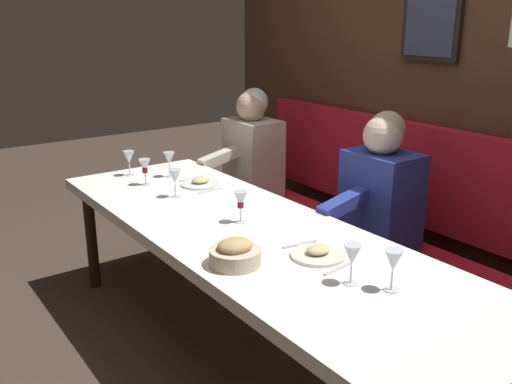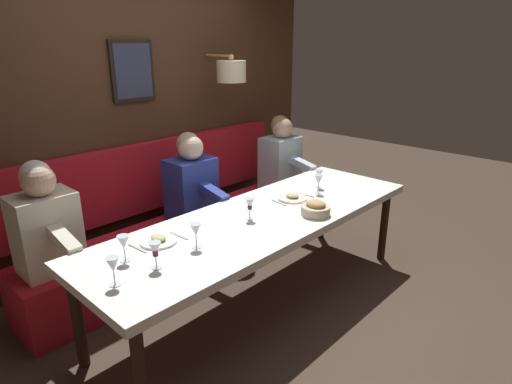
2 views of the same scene
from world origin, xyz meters
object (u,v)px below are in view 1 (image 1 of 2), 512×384
(diner_near, at_px, (381,186))
(wine_glass_6, at_px, (175,178))
(wine_glass_1, at_px, (169,159))
(wine_glass_3, at_px, (129,158))
(dining_table, at_px, (249,241))
(wine_glass_0, at_px, (352,256))
(wine_glass_4, at_px, (241,201))
(wine_glass_2, at_px, (145,167))
(diner_middle, at_px, (252,146))
(bread_bowl, at_px, (235,254))
(wine_glass_5, at_px, (393,262))

(diner_near, relative_size, wine_glass_6, 4.82)
(wine_glass_1, bearing_deg, wine_glass_3, 138.00)
(dining_table, distance_m, wine_glass_3, 1.26)
(dining_table, relative_size, wine_glass_3, 17.18)
(wine_glass_0, height_order, wine_glass_6, same)
(wine_glass_0, xyz_separation_m, wine_glass_4, (0.03, 0.81, -0.00))
(dining_table, distance_m, wine_glass_1, 1.09)
(diner_near, height_order, wine_glass_2, diner_near)
(diner_middle, distance_m, bread_bowl, 1.90)
(diner_middle, xyz_separation_m, wine_glass_0, (-0.89, -1.92, 0.04))
(wine_glass_2, bearing_deg, wine_glass_4, -83.00)
(wine_glass_0, bearing_deg, wine_glass_3, 92.01)
(bread_bowl, bearing_deg, wine_glass_1, 73.71)
(dining_table, height_order, diner_middle, diner_middle)
(diner_middle, xyz_separation_m, bread_bowl, (-1.16, -1.51, -0.03))
(dining_table, height_order, bread_bowl, bread_bowl)
(diner_near, distance_m, wine_glass_4, 0.87)
(wine_glass_5, height_order, bread_bowl, wine_glass_5)
(diner_middle, height_order, wine_glass_3, diner_middle)
(diner_near, height_order, diner_middle, same)
(bread_bowl, bearing_deg, wine_glass_5, -56.73)
(wine_glass_0, height_order, wine_glass_2, same)
(diner_near, bearing_deg, wine_glass_3, 126.70)
(diner_near, height_order, bread_bowl, diner_near)
(wine_glass_0, distance_m, wine_glass_4, 0.81)
(wine_glass_0, xyz_separation_m, wine_glass_5, (0.09, -0.13, 0.00))
(wine_glass_1, relative_size, wine_glass_5, 1.00)
(wine_glass_6, bearing_deg, diner_middle, 30.56)
(wine_glass_6, bearing_deg, wine_glass_3, 92.66)
(diner_middle, height_order, wine_glass_0, diner_middle)
(wine_glass_2, distance_m, wine_glass_4, 0.89)
(wine_glass_5, bearing_deg, wine_glass_4, 93.30)
(dining_table, xyz_separation_m, bread_bowl, (-0.28, -0.29, 0.11))
(dining_table, bearing_deg, wine_glass_3, 93.54)
(wine_glass_1, bearing_deg, bread_bowl, -106.29)
(wine_glass_6, height_order, bread_bowl, wine_glass_6)
(wine_glass_2, xyz_separation_m, wine_glass_4, (0.11, -0.88, 0.00))
(wine_glass_1, relative_size, wine_glass_3, 1.00)
(bread_bowl, bearing_deg, wine_glass_3, 82.62)
(dining_table, relative_size, bread_bowl, 12.81)
(wine_glass_3, xyz_separation_m, wine_glass_5, (0.15, -2.07, 0.00))
(wine_glass_3, relative_size, bread_bowl, 0.75)
(wine_glass_0, height_order, wine_glass_5, same)
(wine_glass_3, xyz_separation_m, bread_bowl, (-0.20, -1.54, -0.07))
(dining_table, xyz_separation_m, wine_glass_1, (0.12, 1.07, 0.18))
(diner_middle, bearing_deg, wine_glass_3, 178.38)
(dining_table, height_order, wine_glass_1, wine_glass_1)
(diner_middle, distance_m, wine_glass_5, 2.20)
(diner_near, height_order, wine_glass_5, diner_near)
(dining_table, relative_size, wine_glass_4, 17.18)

